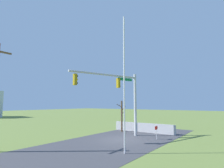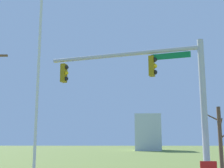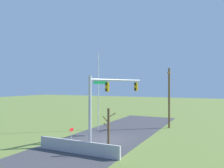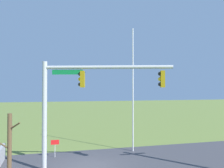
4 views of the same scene
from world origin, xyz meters
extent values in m
cylinder|color=#B2B5BA|center=(2.51, -0.05, 3.18)|extent=(0.28, 0.28, 6.37)
cylinder|color=#B2B5BA|center=(-1.03, 1.11, 6.02)|extent=(7.14, 2.51, 0.20)
cube|color=#0F7238|center=(1.24, 0.37, 5.74)|extent=(1.72, 0.59, 0.28)
cube|color=#937A0F|center=(0.39, 0.65, 5.32)|extent=(0.34, 0.42, 0.96)
sphere|color=black|center=(0.53, 0.60, 5.62)|extent=(0.22, 0.22, 0.22)
sphere|color=yellow|center=(0.53, 0.60, 5.32)|extent=(0.22, 0.22, 0.22)
sphere|color=black|center=(0.53, 0.60, 5.02)|extent=(0.22, 0.22, 0.22)
cube|color=#937A0F|center=(-4.00, 2.08, 5.32)|extent=(0.34, 0.42, 0.96)
sphere|color=black|center=(-3.86, 2.04, 5.62)|extent=(0.22, 0.22, 0.22)
sphere|color=yellow|center=(-3.86, 2.04, 5.32)|extent=(0.22, 0.22, 0.22)
sphere|color=black|center=(-3.86, 2.04, 5.02)|extent=(0.22, 0.22, 0.22)
cylinder|color=silver|center=(-4.01, -2.81, 4.72)|extent=(0.10, 0.10, 9.44)
cylinder|color=brown|center=(4.04, 2.63, 1.81)|extent=(0.20, 0.20, 3.62)
cylinder|color=brown|center=(3.81, 2.83, 3.06)|extent=(0.54, 0.47, 0.39)
cylinder|color=brown|center=(4.02, 2.35, 2.71)|extent=(0.12, 0.61, 0.55)
cube|color=red|center=(1.82, -2.60, 1.06)|extent=(0.56, 0.02, 0.32)
cube|color=silver|center=(4.36, 41.33, 3.13)|extent=(5.19, 7.60, 6.27)
camera|label=1|loc=(-14.85, -9.60, 3.30)|focal=30.06mm
camera|label=2|loc=(-1.26, -13.00, 1.95)|focal=47.93mm
camera|label=3|loc=(20.40, 10.81, 5.51)|focal=36.43mm
camera|label=4|loc=(2.44, 14.55, 4.73)|focal=38.49mm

